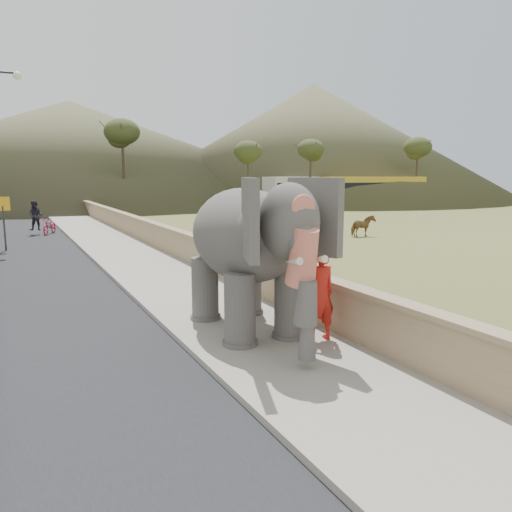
# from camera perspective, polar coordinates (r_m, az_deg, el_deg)

# --- Properties ---
(ground) EXTENTS (160.00, 160.00, 0.00)m
(ground) POSITION_cam_1_polar(r_m,az_deg,el_deg) (11.43, -2.78, -7.90)
(ground) COLOR olive
(ground) RESTS_ON ground
(walkway) EXTENTS (3.00, 120.00, 0.15)m
(walkway) POSITION_cam_1_polar(r_m,az_deg,el_deg) (20.74, -14.08, -0.12)
(walkway) COLOR #9E9687
(walkway) RESTS_ON ground
(parapet) EXTENTS (0.30, 120.00, 1.10)m
(parapet) POSITION_cam_1_polar(r_m,az_deg,el_deg) (21.08, -9.76, 1.48)
(parapet) COLOR tan
(parapet) RESTS_ON ground
(signboard) EXTENTS (0.60, 0.08, 2.40)m
(signboard) POSITION_cam_1_polar(r_m,az_deg,el_deg) (24.55, -26.93, 4.27)
(signboard) COLOR #2D2D33
(signboard) RESTS_ON ground
(cow) EXTENTS (1.44, 0.74, 1.18)m
(cow) POSITION_cam_1_polar(r_m,az_deg,el_deg) (27.75, 12.10, 3.36)
(cow) COLOR brown
(cow) RESTS_ON ground
(distant_car) EXTENTS (4.36, 2.05, 1.44)m
(distant_car) POSITION_cam_1_polar(r_m,az_deg,el_deg) (50.79, -3.72, 6.33)
(distant_car) COLOR silver
(distant_car) RESTS_ON ground
(bus_white) EXTENTS (11.12, 3.12, 3.10)m
(bus_white) POSITION_cam_1_polar(r_m,az_deg,el_deg) (52.10, 6.65, 7.28)
(bus_white) COLOR silver
(bus_white) RESTS_ON ground
(bus_orange) EXTENTS (11.25, 4.17, 3.10)m
(bus_orange) POSITION_cam_1_polar(r_m,az_deg,el_deg) (52.94, 13.20, 7.13)
(bus_orange) COLOR gold
(bus_orange) RESTS_ON ground
(hill_right) EXTENTS (56.00, 56.00, 16.00)m
(hill_right) POSITION_cam_1_polar(r_m,az_deg,el_deg) (74.14, 6.54, 12.87)
(hill_right) COLOR brown
(hill_right) RESTS_ON ground
(hill_far) EXTENTS (80.00, 80.00, 14.00)m
(hill_far) POSITION_cam_1_polar(r_m,az_deg,el_deg) (80.62, -20.40, 11.36)
(hill_far) COLOR brown
(hill_far) RESTS_ON ground
(elephant_and_man) EXTENTS (2.41, 4.35, 3.13)m
(elephant_and_man) POSITION_cam_1_polar(r_m,az_deg,el_deg) (10.41, -1.17, 0.02)
(elephant_and_man) COLOR #615C58
(elephant_and_man) RESTS_ON ground
(motorcyclist) EXTENTS (1.85, 1.94, 1.94)m
(motorcyclist) POSITION_cam_1_polar(r_m,az_deg,el_deg) (30.49, -23.11, 3.64)
(motorcyclist) COLOR maroon
(motorcyclist) RESTS_ON ground
(trees) EXTENTS (47.82, 36.37, 8.82)m
(trees) POSITION_cam_1_polar(r_m,az_deg,el_deg) (37.54, -14.40, 10.00)
(trees) COLOR #473828
(trees) RESTS_ON ground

